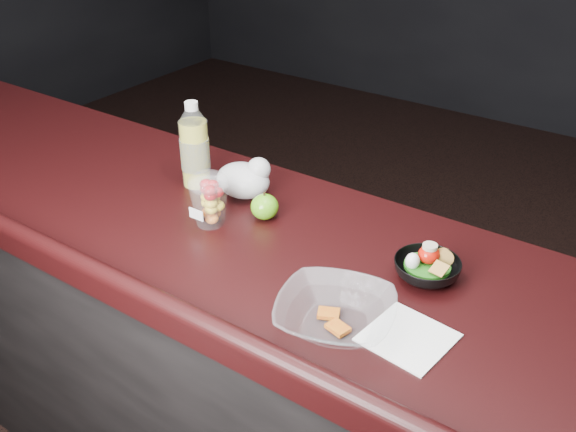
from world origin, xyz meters
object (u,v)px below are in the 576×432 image
Objects in this scene: fruit_cup at (209,198)px; snack_bowl at (427,268)px; lemonade_bottle at (195,151)px; green_apple at (265,207)px; takeout_bowl at (335,314)px.

fruit_cup reaches higher than snack_bowl.
lemonade_bottle is at bearing 140.34° from fruit_cup.
lemonade_bottle reaches higher than fruit_cup.
fruit_cup is 0.15m from green_apple.
fruit_cup is 0.49× the size of takeout_bowl.
lemonade_bottle is 0.74m from snack_bowl.
lemonade_bottle is 0.73m from takeout_bowl.
lemonade_bottle is 0.23m from fruit_cup.
snack_bowl reaches higher than takeout_bowl.
fruit_cup is 1.93× the size of green_apple.
takeout_bowl is (0.48, -0.17, -0.05)m from fruit_cup.
fruit_cup is 0.51m from takeout_bowl.
takeout_bowl is (-0.08, -0.26, 0.00)m from snack_bowl.
snack_bowl is 0.53× the size of takeout_bowl.
takeout_bowl is (0.38, -0.27, -0.00)m from green_apple.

